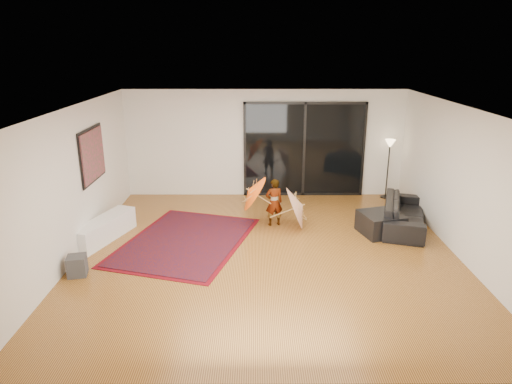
{
  "coord_description": "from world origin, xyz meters",
  "views": [
    {
      "loc": [
        -0.23,
        -7.82,
        3.73
      ],
      "look_at": [
        -0.22,
        0.31,
        1.1
      ],
      "focal_mm": 32.0,
      "sensor_mm": 36.0,
      "label": 1
    }
  ],
  "objects_px": {
    "media_console": "(105,229)",
    "sofa": "(404,213)",
    "ottoman": "(381,223)",
    "child": "(274,202)"
  },
  "relations": [
    {
      "from": "ottoman",
      "to": "child",
      "type": "bearing_deg",
      "value": 167.67
    },
    {
      "from": "media_console",
      "to": "sofa",
      "type": "relative_size",
      "value": 0.77
    },
    {
      "from": "media_console",
      "to": "ottoman",
      "type": "distance_m",
      "value": 5.61
    },
    {
      "from": "media_console",
      "to": "child",
      "type": "distance_m",
      "value": 3.52
    },
    {
      "from": "media_console",
      "to": "sofa",
      "type": "bearing_deg",
      "value": 25.36
    },
    {
      "from": "media_console",
      "to": "child",
      "type": "relative_size",
      "value": 1.54
    },
    {
      "from": "media_console",
      "to": "ottoman",
      "type": "relative_size",
      "value": 2.07
    },
    {
      "from": "media_console",
      "to": "child",
      "type": "xyz_separation_m",
      "value": [
        3.42,
        0.77,
        0.3
      ]
    },
    {
      "from": "media_console",
      "to": "child",
      "type": "bearing_deg",
      "value": 31.88
    },
    {
      "from": "sofa",
      "to": "ottoman",
      "type": "xyz_separation_m",
      "value": [
        -0.6,
        -0.38,
        -0.08
      ]
    }
  ]
}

